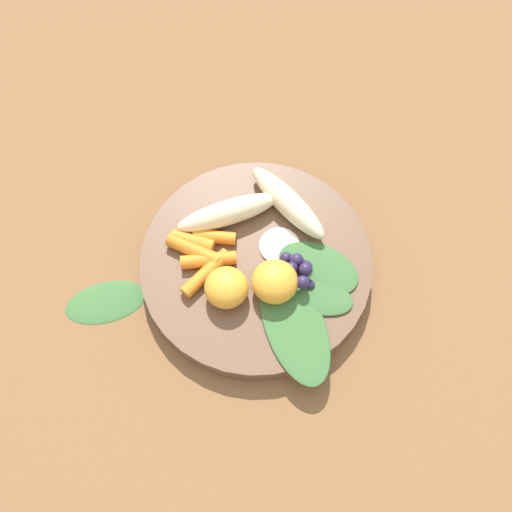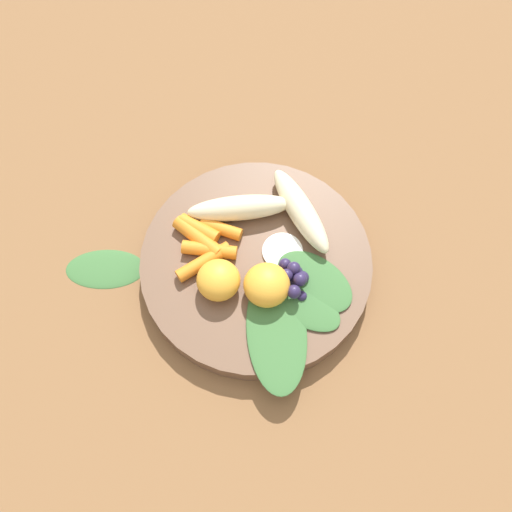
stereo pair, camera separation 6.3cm
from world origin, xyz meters
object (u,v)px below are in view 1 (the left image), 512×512
bowl (256,264)px  orange_segment_near (275,282)px  banana_peeled_right (288,202)px  banana_peeled_left (228,213)px  kale_leaf_stray (105,302)px

bowl → orange_segment_near: orange_segment_near is taller
banana_peeled_right → orange_segment_near: (-0.05, -0.09, 0.00)m
bowl → banana_peeled_left: 0.07m
orange_segment_near → kale_leaf_stray: 0.19m
banana_peeled_right → orange_segment_near: bearing=130.4°
banana_peeled_left → kale_leaf_stray: banana_peeled_left is taller
bowl → banana_peeled_right: size_ratio=2.18×
bowl → banana_peeled_left: (-0.01, 0.06, 0.03)m
bowl → kale_leaf_stray: bearing=174.2°
banana_peeled_left → banana_peeled_right: 0.07m
kale_leaf_stray → banana_peeled_left: bearing=-159.8°
bowl → kale_leaf_stray: size_ratio=2.83×
banana_peeled_left → banana_peeled_right: size_ratio=1.00×
banana_peeled_left → banana_peeled_right: bearing=171.3°
banana_peeled_left → orange_segment_near: (0.02, -0.10, 0.00)m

